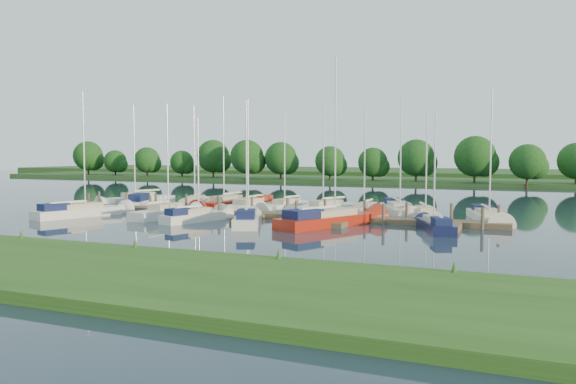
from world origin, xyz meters
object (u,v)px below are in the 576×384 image
at_px(sailboat_n_0, 138,201).
at_px(motorboat, 138,204).
at_px(sailboat_s_2, 195,218).
at_px(dock, 260,215).
at_px(sailboat_n_5, 286,207).

height_order(sailboat_n_0, motorboat, sailboat_n_0).
bearing_deg(sailboat_s_2, dock, 71.53).
distance_m(sailboat_n_0, sailboat_n_5, 17.29).
bearing_deg(sailboat_n_5, sailboat_n_0, 13.23).
relative_size(sailboat_n_5, sailboat_s_2, 1.12).
bearing_deg(dock, sailboat_n_0, 160.30).
relative_size(sailboat_n_0, motorboat, 1.79).
bearing_deg(sailboat_s_2, sailboat_n_5, 92.05).
xyz_separation_m(dock, sailboat_s_2, (-3.50, -4.68, 0.13)).
height_order(dock, sailboat_s_2, sailboat_s_2).
relative_size(dock, sailboat_s_2, 4.62).
distance_m(dock, sailboat_n_5, 6.44).
distance_m(dock, sailboat_s_2, 5.84).
relative_size(motorboat, sailboat_s_2, 0.71).
xyz_separation_m(motorboat, sailboat_n_5, (15.20, 2.83, -0.07)).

